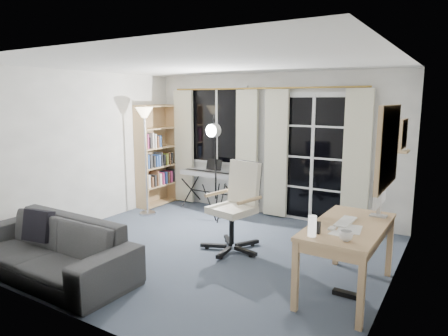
{
  "coord_description": "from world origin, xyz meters",
  "views": [
    {
      "loc": [
        2.82,
        -4.16,
        1.97
      ],
      "look_at": [
        0.07,
        0.35,
        1.06
      ],
      "focal_mm": 32.0,
      "sensor_mm": 36.0,
      "label": 1
    }
  ],
  "objects_px": {
    "office_chair": "(239,198)",
    "desk": "(348,233)",
    "bookshelf": "(155,158)",
    "monitor": "(380,192)",
    "keyboard_piano": "(211,175)",
    "studio_light": "(214,142)",
    "mug": "(346,235)",
    "torchiere_lamp": "(145,129)",
    "sofa": "(47,239)"
  },
  "relations": [
    {
      "from": "desk",
      "to": "studio_light",
      "type": "bearing_deg",
      "value": 152.56
    },
    {
      "from": "torchiere_lamp",
      "to": "office_chair",
      "type": "relative_size",
      "value": 1.58
    },
    {
      "from": "torchiere_lamp",
      "to": "keyboard_piano",
      "type": "bearing_deg",
      "value": 45.57
    },
    {
      "from": "mug",
      "to": "keyboard_piano",
      "type": "bearing_deg",
      "value": 141.31
    },
    {
      "from": "bookshelf",
      "to": "keyboard_piano",
      "type": "distance_m",
      "value": 1.16
    },
    {
      "from": "keyboard_piano",
      "to": "monitor",
      "type": "xyz_separation_m",
      "value": [
        3.09,
        -1.45,
        0.35
      ]
    },
    {
      "from": "mug",
      "to": "sofa",
      "type": "relative_size",
      "value": 0.05
    },
    {
      "from": "studio_light",
      "to": "office_chair",
      "type": "height_order",
      "value": "studio_light"
    },
    {
      "from": "keyboard_piano",
      "to": "bookshelf",
      "type": "bearing_deg",
      "value": -167.61
    },
    {
      "from": "keyboard_piano",
      "to": "studio_light",
      "type": "distance_m",
      "value": 0.95
    },
    {
      "from": "monitor",
      "to": "mug",
      "type": "height_order",
      "value": "monitor"
    },
    {
      "from": "office_chair",
      "to": "monitor",
      "type": "xyz_separation_m",
      "value": [
        1.76,
        -0.07,
        0.31
      ]
    },
    {
      "from": "bookshelf",
      "to": "desk",
      "type": "xyz_separation_m",
      "value": [
        4.0,
        -1.67,
        -0.25
      ]
    },
    {
      "from": "bookshelf",
      "to": "keyboard_piano",
      "type": "xyz_separation_m",
      "value": [
        1.11,
        0.23,
        -0.24
      ]
    },
    {
      "from": "bookshelf",
      "to": "mug",
      "type": "relative_size",
      "value": 15.76
    },
    {
      "from": "mug",
      "to": "studio_light",
      "type": "bearing_deg",
      "value": 144.39
    },
    {
      "from": "office_chair",
      "to": "desk",
      "type": "distance_m",
      "value": 1.65
    },
    {
      "from": "office_chair",
      "to": "monitor",
      "type": "bearing_deg",
      "value": 9.96
    },
    {
      "from": "mug",
      "to": "sofa",
      "type": "height_order",
      "value": "sofa"
    },
    {
      "from": "bookshelf",
      "to": "monitor",
      "type": "relative_size",
      "value": 3.59
    },
    {
      "from": "torchiere_lamp",
      "to": "desk",
      "type": "relative_size",
      "value": 1.35
    },
    {
      "from": "monitor",
      "to": "torchiere_lamp",
      "type": "bearing_deg",
      "value": 171.82
    },
    {
      "from": "keyboard_piano",
      "to": "office_chair",
      "type": "height_order",
      "value": "office_chair"
    },
    {
      "from": "studio_light",
      "to": "sofa",
      "type": "height_order",
      "value": "studio_light"
    },
    {
      "from": "studio_light",
      "to": "mug",
      "type": "height_order",
      "value": "studio_light"
    },
    {
      "from": "office_chair",
      "to": "mug",
      "type": "distance_m",
      "value": 1.95
    },
    {
      "from": "studio_light",
      "to": "torchiere_lamp",
      "type": "bearing_deg",
      "value": -162.33
    },
    {
      "from": "monitor",
      "to": "bookshelf",
      "type": "bearing_deg",
      "value": 164.89
    },
    {
      "from": "bookshelf",
      "to": "keyboard_piano",
      "type": "relative_size",
      "value": 1.59
    },
    {
      "from": "bookshelf",
      "to": "monitor",
      "type": "xyz_separation_m",
      "value": [
        4.2,
        -1.22,
        0.11
      ]
    },
    {
      "from": "torchiere_lamp",
      "to": "office_chair",
      "type": "xyz_separation_m",
      "value": [
        2.13,
        -0.57,
        -0.79
      ]
    },
    {
      "from": "studio_light",
      "to": "mug",
      "type": "relative_size",
      "value": 13.67
    },
    {
      "from": "desk",
      "to": "mug",
      "type": "height_order",
      "value": "mug"
    },
    {
      "from": "bookshelf",
      "to": "sofa",
      "type": "height_order",
      "value": "bookshelf"
    },
    {
      "from": "bookshelf",
      "to": "desk",
      "type": "height_order",
      "value": "bookshelf"
    },
    {
      "from": "bookshelf",
      "to": "studio_light",
      "type": "height_order",
      "value": "bookshelf"
    },
    {
      "from": "office_chair",
      "to": "torchiere_lamp",
      "type": "bearing_deg",
      "value": 177.26
    },
    {
      "from": "sofa",
      "to": "mug",
      "type": "bearing_deg",
      "value": 16.11
    },
    {
      "from": "keyboard_piano",
      "to": "torchiere_lamp",
      "type": "bearing_deg",
      "value": -133.69
    },
    {
      "from": "torchiere_lamp",
      "to": "monitor",
      "type": "xyz_separation_m",
      "value": [
        3.89,
        -0.64,
        -0.48
      ]
    },
    {
      "from": "studio_light",
      "to": "sofa",
      "type": "distance_m",
      "value": 2.88
    },
    {
      "from": "torchiere_lamp",
      "to": "office_chair",
      "type": "bearing_deg",
      "value": -14.91
    },
    {
      "from": "office_chair",
      "to": "monitor",
      "type": "relative_size",
      "value": 2.23
    },
    {
      "from": "studio_light",
      "to": "office_chair",
      "type": "distance_m",
      "value": 1.39
    },
    {
      "from": "bookshelf",
      "to": "keyboard_piano",
      "type": "bearing_deg",
      "value": 12.55
    },
    {
      "from": "mug",
      "to": "torchiere_lamp",
      "type": "bearing_deg",
      "value": 157.32
    },
    {
      "from": "torchiere_lamp",
      "to": "keyboard_piano",
      "type": "height_order",
      "value": "torchiere_lamp"
    },
    {
      "from": "bookshelf",
      "to": "sofa",
      "type": "relative_size",
      "value": 0.86
    },
    {
      "from": "office_chair",
      "to": "mug",
      "type": "xyz_separation_m",
      "value": [
        1.66,
        -1.02,
        0.1
      ]
    },
    {
      "from": "office_chair",
      "to": "desk",
      "type": "relative_size",
      "value": 0.85
    }
  ]
}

